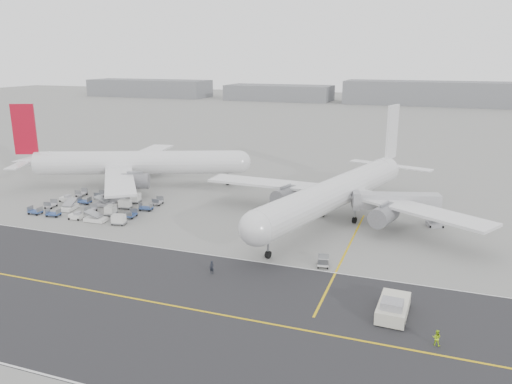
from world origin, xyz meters
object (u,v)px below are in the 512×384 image
(airliner_a, at_px, (132,163))
(ground_crew_a, at_px, (212,267))
(pushback_tug, at_px, (393,308))
(jet_bridge, at_px, (398,203))
(ground_crew_b, at_px, (437,338))
(airliner_b, at_px, (339,191))

(airliner_a, height_order, ground_crew_a, airliner_a)
(pushback_tug, bearing_deg, airliner_a, 148.78)
(jet_bridge, relative_size, ground_crew_a, 8.61)
(pushback_tug, distance_m, ground_crew_b, 6.65)
(jet_bridge, xyz_separation_m, ground_crew_a, (-21.87, -29.32, -3.22))
(airliner_a, bearing_deg, airliner_b, -122.19)
(pushback_tug, bearing_deg, airliner_b, 113.93)
(pushback_tug, bearing_deg, ground_crew_a, 174.56)
(ground_crew_a, height_order, ground_crew_b, ground_crew_a)
(airliner_b, distance_m, ground_crew_b, 40.78)
(airliner_a, relative_size, airliner_b, 0.97)
(airliner_a, bearing_deg, pushback_tug, -145.56)
(airliner_a, bearing_deg, ground_crew_a, -157.19)
(airliner_a, xyz_separation_m, airliner_b, (48.68, -8.96, 0.07))
(ground_crew_a, distance_m, ground_crew_b, 30.04)
(ground_crew_b, bearing_deg, airliner_a, -27.58)
(pushback_tug, height_order, ground_crew_b, pushback_tug)
(airliner_b, bearing_deg, ground_crew_a, -95.69)
(pushback_tug, distance_m, ground_crew_a, 24.44)
(airliner_a, height_order, pushback_tug, airliner_a)
(ground_crew_b, bearing_deg, pushback_tug, -37.46)
(ground_crew_a, bearing_deg, airliner_a, 140.15)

